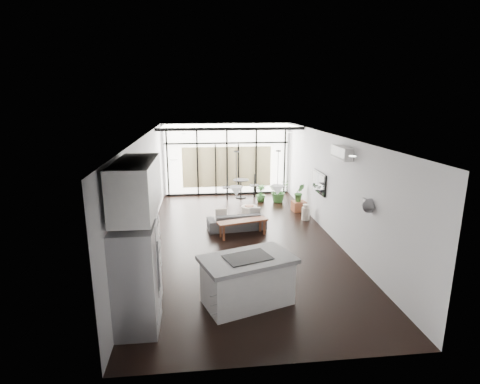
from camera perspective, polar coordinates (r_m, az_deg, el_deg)
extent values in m
cube|color=black|center=(10.32, 0.19, -7.15)|extent=(5.00, 10.00, 0.00)
cube|color=white|center=(9.66, 0.20, 8.51)|extent=(5.00, 10.00, 0.00)
cube|color=silver|center=(9.93, -14.29, 0.02)|extent=(0.02, 10.00, 2.80)
cube|color=silver|center=(10.47, 13.91, 0.77)|extent=(0.02, 10.00, 2.80)
cube|color=silver|center=(14.78, -2.03, 5.02)|extent=(5.00, 0.02, 2.80)
cube|color=silver|center=(5.24, 6.60, -12.65)|extent=(5.00, 0.02, 2.80)
cube|color=black|center=(14.66, -1.99, 4.94)|extent=(5.00, 0.20, 2.80)
cube|color=white|center=(13.63, -1.75, 10.04)|extent=(4.70, 1.90, 0.06)
cube|color=beige|center=(14.78, -2.00, 3.84)|extent=(3.50, 0.02, 1.60)
cube|color=silver|center=(7.14, 1.14, -13.31)|extent=(1.91, 1.49, 0.92)
cube|color=black|center=(6.94, 1.16, -9.91)|extent=(0.96, 0.79, 0.01)
cube|color=#9F9FA4|center=(6.47, -15.60, -12.69)|extent=(0.69, 0.86, 1.78)
cube|color=silver|center=(7.09, -14.74, -8.05)|extent=(0.58, 0.61, 2.26)
cube|color=silver|center=(6.29, -15.54, 0.74)|extent=(0.62, 1.75, 0.86)
cone|color=white|center=(7.15, -0.57, 0.13)|extent=(0.26, 0.26, 0.18)
cone|color=white|center=(7.27, 5.72, 0.30)|extent=(0.26, 0.26, 0.18)
imported|color=#4A4A4C|center=(10.97, -0.53, -4.00)|extent=(1.74, 0.69, 0.66)
cube|color=brown|center=(10.46, 0.40, -5.52)|extent=(1.46, 0.72, 0.46)
cylinder|color=beige|center=(11.95, 1.40, -3.11)|extent=(0.61, 0.61, 0.41)
cube|color=brown|center=(12.90, 8.95, -2.14)|extent=(0.47, 0.47, 0.33)
imported|color=#33662D|center=(13.86, 5.90, -0.20)|extent=(1.05, 1.08, 0.65)
imported|color=#33662D|center=(13.89, 3.18, -0.76)|extent=(0.65, 0.72, 0.35)
imported|color=#33662D|center=(12.82, 9.01, -0.83)|extent=(0.35, 0.63, 0.28)
cylinder|color=beige|center=(11.98, 10.00, -3.03)|extent=(0.27, 0.27, 0.51)
cube|color=black|center=(14.36, 0.13, 0.52)|extent=(1.58, 0.86, 0.72)
cube|color=black|center=(11.40, 11.99, 1.44)|extent=(0.05, 1.10, 0.65)
cube|color=white|center=(9.50, 15.25, 5.80)|extent=(0.22, 0.90, 0.30)
cube|color=black|center=(9.41, -14.56, 0.17)|extent=(0.04, 0.70, 0.90)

